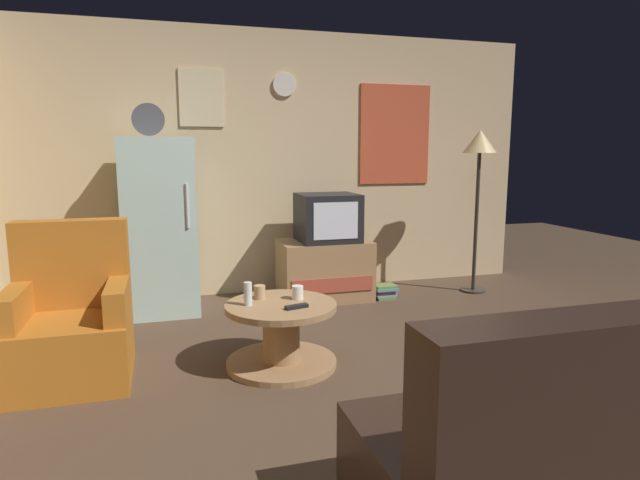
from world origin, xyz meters
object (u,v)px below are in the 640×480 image
(fridge, at_px, (160,226))
(remote_control, at_px, (297,307))
(wine_glass, at_px, (248,294))
(tv_stand, at_px, (325,270))
(standing_lamp, at_px, (479,154))
(mug_ceramic_white, at_px, (297,292))
(book_stack, at_px, (385,291))
(couch, at_px, (601,452))
(crt_tv, at_px, (328,218))
(armchair, at_px, (72,325))
(coffee_table, at_px, (281,335))
(mug_ceramic_tan, at_px, (260,292))

(fridge, relative_size, remote_control, 11.80)
(remote_control, bearing_deg, wine_glass, 136.83)
(tv_stand, xyz_separation_m, standing_lamp, (1.51, -0.15, 1.08))
(standing_lamp, xyz_separation_m, mug_ceramic_white, (-2.12, -1.24, -0.89))
(standing_lamp, height_order, book_stack, standing_lamp)
(couch, bearing_deg, book_stack, 80.92)
(couch, relative_size, book_stack, 7.83)
(crt_tv, height_order, armchair, crt_tv)
(standing_lamp, distance_m, mug_ceramic_white, 2.61)
(armchair, bearing_deg, couch, -44.52)
(couch, bearing_deg, tv_stand, 90.84)
(armchair, height_order, book_stack, armchair)
(crt_tv, xyz_separation_m, book_stack, (0.52, -0.16, -0.70))
(crt_tv, bearing_deg, couch, -89.66)
(mug_ceramic_white, bearing_deg, book_stack, 46.81)
(crt_tv, bearing_deg, tv_stand, 178.07)
(fridge, xyz_separation_m, tv_stand, (1.47, -0.01, -0.48))
(fridge, height_order, mug_ceramic_white, fridge)
(fridge, height_order, coffee_table, fridge)
(wine_glass, height_order, armchair, armchair)
(mug_ceramic_white, height_order, remote_control, mug_ceramic_white)
(fridge, bearing_deg, mug_ceramic_tan, -64.89)
(armchair, bearing_deg, remote_control, -13.18)
(coffee_table, xyz_separation_m, couch, (0.78, -1.84, 0.10))
(coffee_table, distance_m, couch, 2.00)
(wine_glass, height_order, mug_ceramic_tan, wine_glass)
(remote_control, bearing_deg, tv_stand, 52.73)
(fridge, height_order, wine_glass, fridge)
(crt_tv, relative_size, remote_control, 3.60)
(remote_control, relative_size, couch, 0.09)
(couch, bearing_deg, mug_ceramic_tan, 114.21)
(armchair, xyz_separation_m, book_stack, (2.55, 1.12, -0.27))
(wine_glass, bearing_deg, coffee_table, -4.79)
(standing_lamp, bearing_deg, tv_stand, 174.24)
(tv_stand, bearing_deg, coffee_table, -116.67)
(coffee_table, bearing_deg, book_stack, 45.41)
(crt_tv, distance_m, coffee_table, 1.74)
(tv_stand, bearing_deg, book_stack, -16.19)
(crt_tv, bearing_deg, mug_ceramic_white, -114.54)
(tv_stand, distance_m, wine_glass, 1.74)
(fridge, distance_m, tv_stand, 1.54)
(mug_ceramic_white, distance_m, book_stack, 1.74)
(crt_tv, relative_size, mug_ceramic_white, 6.00)
(fridge, height_order, couch, fridge)
(coffee_table, height_order, mug_ceramic_tan, mug_ceramic_tan)
(remote_control, bearing_deg, armchair, 152.12)
(remote_control, distance_m, couch, 1.85)
(tv_stand, distance_m, armchair, 2.38)
(tv_stand, bearing_deg, couch, -89.16)
(crt_tv, bearing_deg, standing_lamp, -5.84)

